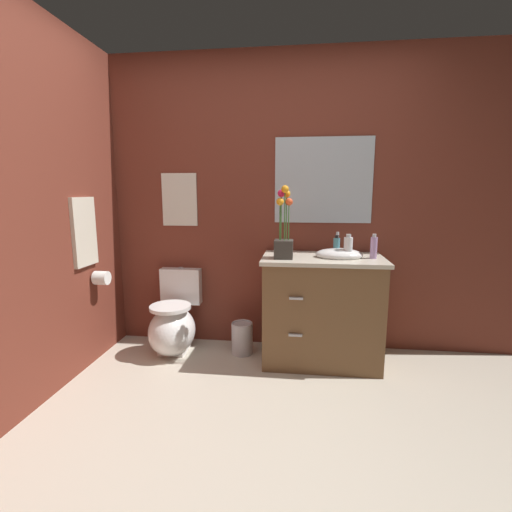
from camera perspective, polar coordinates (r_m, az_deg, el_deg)
ground_plane at (r=2.14m, az=-2.52°, el=-29.37°), size 9.06×9.06×0.00m
wall_back at (r=3.18m, az=5.52°, el=7.96°), size 4.23×0.05×2.50m
wall_left at (r=2.67m, az=-31.79°, el=6.15°), size 0.05×4.24×2.50m
toilet at (r=3.26m, az=-12.66°, el=-10.28°), size 0.38×0.59×0.69m
vanity_cabinet at (r=3.00m, az=10.18°, el=-8.01°), size 0.94×0.56×1.04m
flower_vase at (r=2.78m, az=4.35°, el=3.12°), size 0.14×0.14×0.55m
soap_bottle at (r=2.93m, az=12.40°, el=1.41°), size 0.05×0.05×0.17m
lotion_bottle at (r=2.86m, az=14.13°, el=1.31°), size 0.07×0.07×0.19m
hand_wash_bottle at (r=2.91m, az=17.83°, el=1.30°), size 0.05×0.05×0.19m
trash_bin at (r=3.19m, az=-2.16°, el=-12.59°), size 0.18×0.18×0.27m
wall_poster at (r=3.32m, az=-11.80°, el=8.56°), size 0.31×0.01×0.46m
wall_mirror at (r=3.15m, az=10.42°, el=11.47°), size 0.80×0.01×0.70m
hanging_towel at (r=3.07m, az=-25.14°, el=3.42°), size 0.03×0.28×0.52m
toilet_paper_roll at (r=3.18m, az=-22.89°, el=-3.16°), size 0.11×0.11×0.11m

